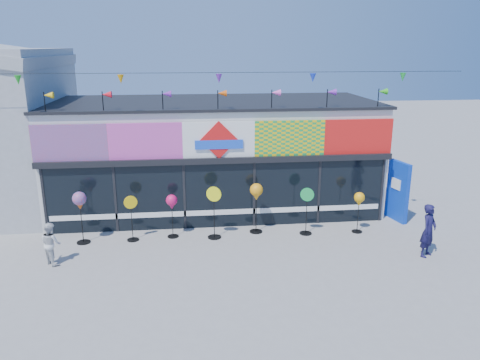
{
  "coord_description": "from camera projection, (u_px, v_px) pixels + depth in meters",
  "views": [
    {
      "loc": [
        -1.01,
        -11.85,
        6.11
      ],
      "look_at": [
        0.55,
        2.0,
        2.09
      ],
      "focal_mm": 35.0,
      "sensor_mm": 36.0,
      "label": 1
    }
  ],
  "objects": [
    {
      "name": "child",
      "position": [
        51.0,
        243.0,
        13.45
      ],
      "size": [
        0.68,
        0.68,
        1.26
      ],
      "primitive_type": "imported",
      "rotation": [
        0.0,
        0.0,
        2.33
      ],
      "color": "silver",
      "rests_on": "ground"
    },
    {
      "name": "ground",
      "position": [
        229.0,
        272.0,
        13.12
      ],
      "size": [
        80.0,
        80.0,
        0.0
      ],
      "primitive_type": "plane",
      "color": "gray",
      "rests_on": "ground"
    },
    {
      "name": "spinner_2",
      "position": [
        172.0,
        203.0,
        15.19
      ],
      "size": [
        0.37,
        0.37,
        1.46
      ],
      "color": "black",
      "rests_on": "ground"
    },
    {
      "name": "spinner_4",
      "position": [
        256.0,
        193.0,
        15.54
      ],
      "size": [
        0.44,
        0.44,
        1.72
      ],
      "color": "black",
      "rests_on": "ground"
    },
    {
      "name": "spinner_0",
      "position": [
        80.0,
        202.0,
        14.67
      ],
      "size": [
        0.43,
        0.43,
        1.72
      ],
      "color": "black",
      "rests_on": "ground"
    },
    {
      "name": "spinner_6",
      "position": [
        359.0,
        200.0,
        15.61
      ],
      "size": [
        0.36,
        0.36,
        1.41
      ],
      "color": "black",
      "rests_on": "ground"
    },
    {
      "name": "blue_sign",
      "position": [
        398.0,
        191.0,
        16.77
      ],
      "size": [
        0.4,
        1.09,
        2.17
      ],
      "rotation": [
        0.0,
        0.0,
        0.22
      ],
      "color": "#0C39BA",
      "rests_on": "ground"
    },
    {
      "name": "spinner_5",
      "position": [
        307.0,
        210.0,
        15.54
      ],
      "size": [
        0.44,
        0.41,
        1.61
      ],
      "color": "black",
      "rests_on": "ground"
    },
    {
      "name": "spinner_3",
      "position": [
        214.0,
        211.0,
        15.19
      ],
      "size": [
        0.48,
        0.45,
        1.76
      ],
      "color": "black",
      "rests_on": "ground"
    },
    {
      "name": "adult_man",
      "position": [
        429.0,
        231.0,
        13.9
      ],
      "size": [
        0.71,
        0.67,
        1.63
      ],
      "primitive_type": "imported",
      "rotation": [
        0.0,
        0.0,
        0.67
      ],
      "color": "#15133B",
      "rests_on": "ground"
    },
    {
      "name": "spinner_1",
      "position": [
        132.0,
        217.0,
        15.02
      ],
      "size": [
        0.42,
        0.39,
        1.52
      ],
      "color": "black",
      "rests_on": "ground"
    },
    {
      "name": "kite_shop",
      "position": [
        215.0,
        154.0,
        18.23
      ],
      "size": [
        16.0,
        5.7,
        5.31
      ],
      "color": "silver",
      "rests_on": "ground"
    }
  ]
}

